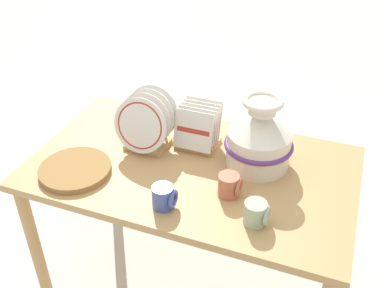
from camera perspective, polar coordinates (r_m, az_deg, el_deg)
ground_plane at (r=2.44m, az=0.00°, el=-16.49°), size 14.00×14.00×0.00m
display_table at (r=1.99m, az=0.00°, el=-4.63°), size 1.38×0.81×0.73m
ceramic_vase at (r=1.89m, az=8.56°, el=0.83°), size 0.29×0.29×0.32m
dish_rack_round_plates at (r=1.99m, az=-5.89°, el=2.39°), size 0.25×0.19×0.27m
dish_rack_square_plates at (r=2.02m, az=0.77°, el=1.71°), size 0.18×0.18×0.20m
wicker_charger_stack at (r=1.95m, az=-14.61°, el=-3.17°), size 0.30×0.30×0.03m
mug_sage_glaze at (r=1.65m, az=8.19°, el=-8.72°), size 0.09×0.08×0.09m
mug_terracotta_glaze at (r=1.76m, az=4.81°, el=-5.27°), size 0.09×0.08×0.09m
mug_cobalt_glaze at (r=1.70m, az=-3.57°, el=-6.74°), size 0.09×0.08×0.09m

